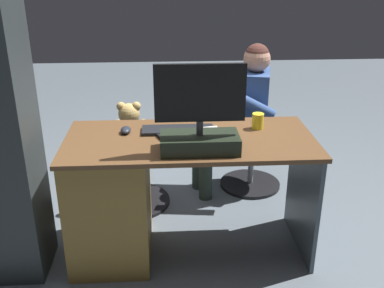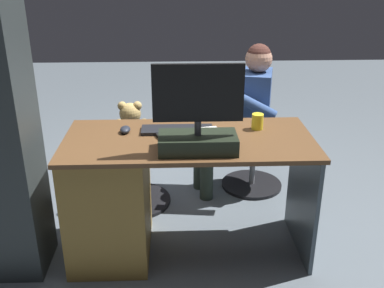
{
  "view_description": "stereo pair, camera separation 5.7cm",
  "coord_description": "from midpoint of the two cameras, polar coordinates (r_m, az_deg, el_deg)",
  "views": [
    {
      "loc": [
        0.13,
        2.68,
        1.72
      ],
      "look_at": [
        -0.03,
        0.02,
        0.59
      ],
      "focal_mm": 42.18,
      "sensor_mm": 36.0,
      "label": 1
    },
    {
      "loc": [
        0.08,
        2.68,
        1.72
      ],
      "look_at": [
        -0.03,
        0.02,
        0.59
      ],
      "focal_mm": 42.18,
      "sensor_mm": 36.0,
      "label": 2
    }
  ],
  "objects": [
    {
      "name": "monitor",
      "position": [
        2.35,
        0.3,
        2.17
      ],
      "size": [
        0.47,
        0.21,
        0.47
      ],
      "color": "black",
      "rests_on": "desk"
    },
    {
      "name": "office_chair_teddy",
      "position": [
        3.3,
        -8.03,
        -3.48
      ],
      "size": [
        0.53,
        0.53,
        0.45
      ],
      "color": "black",
      "rests_on": "ground_plane"
    },
    {
      "name": "person",
      "position": [
        3.36,
        5.95,
        4.66
      ],
      "size": [
        0.6,
        0.55,
        1.13
      ],
      "color": "#355088",
      "rests_on": "ground_plane"
    },
    {
      "name": "computer_mouse",
      "position": [
        2.66,
        -8.98,
        1.76
      ],
      "size": [
        0.06,
        0.1,
        0.04
      ],
      "primitive_type": "ellipsoid",
      "color": "#222630",
      "rests_on": "desk"
    },
    {
      "name": "visitor_chair",
      "position": [
        3.54,
        7.08,
        -1.28
      ],
      "size": [
        0.47,
        0.47,
        0.45
      ],
      "color": "black",
      "rests_on": "ground_plane"
    },
    {
      "name": "keyboard",
      "position": [
        2.66,
        -2.42,
        1.8
      ],
      "size": [
        0.42,
        0.14,
        0.02
      ],
      "primitive_type": "cube",
      "color": "black",
      "rests_on": "desk"
    },
    {
      "name": "ground_plane",
      "position": [
        3.18,
        -1.09,
        -9.64
      ],
      "size": [
        10.0,
        10.0,
        0.0
      ],
      "primitive_type": "plane",
      "color": "slate"
    },
    {
      "name": "tv_remote",
      "position": [
        2.53,
        -4.06,
        0.63
      ],
      "size": [
        0.1,
        0.16,
        0.02
      ],
      "primitive_type": "cube",
      "rotation": [
        0.0,
        0.0,
        0.4
      ],
      "color": "black",
      "rests_on": "desk"
    },
    {
      "name": "cup",
      "position": [
        2.71,
        7.73,
        2.89
      ],
      "size": [
        0.07,
        0.07,
        0.09
      ],
      "primitive_type": "cylinder",
      "color": "yellow",
      "rests_on": "desk"
    },
    {
      "name": "teddy_bear",
      "position": [
        3.17,
        -8.35,
        2.21
      ],
      "size": [
        0.23,
        0.23,
        0.33
      ],
      "color": "tan",
      "rests_on": "office_chair_teddy"
    },
    {
      "name": "notebook_binder",
      "position": [
        2.52,
        1.15,
        0.68
      ],
      "size": [
        0.28,
        0.34,
        0.02
      ],
      "primitive_type": "cube",
      "rotation": [
        0.0,
        0.0,
        0.2
      ],
      "color": "silver",
      "rests_on": "desk"
    },
    {
      "name": "desk",
      "position": [
        2.72,
        -8.8,
        -6.25
      ],
      "size": [
        1.42,
        0.66,
        0.75
      ],
      "color": "brown",
      "rests_on": "ground_plane"
    }
  ]
}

